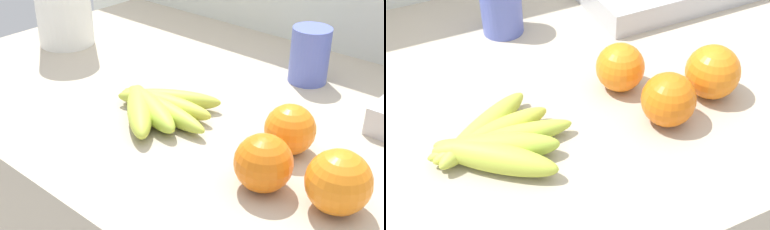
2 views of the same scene
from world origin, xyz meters
The scene contains 5 objects.
banana_bunch centered at (-0.30, -0.11, 0.88)m, with size 0.20×0.19×0.04m.
orange_back_left centered at (0.03, -0.13, 0.91)m, with size 0.08×0.08×0.08m, color orange.
orange_back_right centered at (-0.06, -0.15, 0.90)m, with size 0.08×0.08×0.08m, color orange.
orange_right centered at (-0.08, -0.05, 0.90)m, with size 0.07×0.07×0.07m, color orange.
mug centered at (-0.19, 0.18, 0.92)m, with size 0.07×0.07×0.10m, color #5664BF.
Camera 1 is at (0.23, -0.61, 1.27)m, focal length 48.20 mm.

